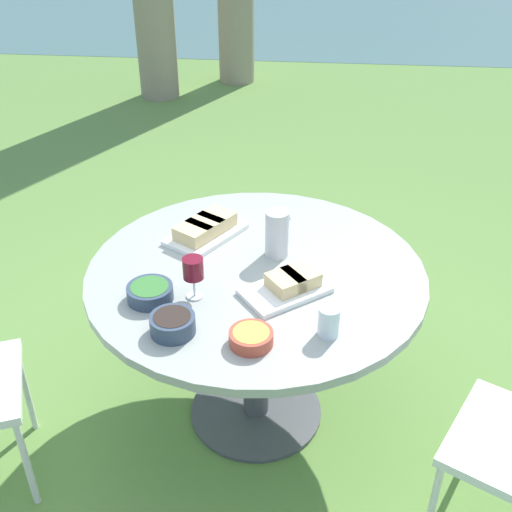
# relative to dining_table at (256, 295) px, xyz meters

# --- Properties ---
(ground_plane) EXTENTS (40.00, 40.00, 0.00)m
(ground_plane) POSITION_rel_dining_table_xyz_m (0.00, 0.00, -0.64)
(ground_plane) COLOR #668E42
(river_strip) EXTENTS (40.00, 4.76, 0.01)m
(river_strip) POSITION_rel_dining_table_xyz_m (0.00, 7.90, -0.63)
(river_strip) COLOR #4C706B
(river_strip) RESTS_ON ground_plane
(dining_table) EXTENTS (1.29, 1.29, 0.76)m
(dining_table) POSITION_rel_dining_table_xyz_m (0.00, 0.00, 0.00)
(dining_table) COLOR #4C4C51
(dining_table) RESTS_ON ground_plane
(water_pitcher) EXTENTS (0.10, 0.09, 0.19)m
(water_pitcher) POSITION_rel_dining_table_xyz_m (0.07, 0.11, 0.22)
(water_pitcher) COLOR silver
(water_pitcher) RESTS_ON dining_table
(wine_glass) EXTENTS (0.07, 0.07, 0.16)m
(wine_glass) POSITION_rel_dining_table_xyz_m (-0.20, -0.20, 0.24)
(wine_glass) COLOR silver
(wine_glass) RESTS_ON dining_table
(platter_bread_main) EXTENTS (0.35, 0.33, 0.07)m
(platter_bread_main) POSITION_rel_dining_table_xyz_m (0.13, -0.13, 0.15)
(platter_bread_main) COLOR white
(platter_bread_main) RESTS_ON dining_table
(platter_charcuterie) EXTENTS (0.34, 0.38, 0.08)m
(platter_charcuterie) POSITION_rel_dining_table_xyz_m (-0.23, 0.22, 0.16)
(platter_charcuterie) COLOR white
(platter_charcuterie) RESTS_ON dining_table
(bowl_fries) EXTENTS (0.14, 0.14, 0.05)m
(bowl_fries) POSITION_rel_dining_table_xyz_m (0.03, -0.43, 0.15)
(bowl_fries) COLOR #B74733
(bowl_fries) RESTS_ON dining_table
(bowl_salad) EXTENTS (0.16, 0.16, 0.06)m
(bowl_salad) POSITION_rel_dining_table_xyz_m (-0.35, -0.23, 0.15)
(bowl_salad) COLOR #334256
(bowl_salad) RESTS_ON dining_table
(bowl_olives) EXTENTS (0.15, 0.15, 0.07)m
(bowl_olives) POSITION_rel_dining_table_xyz_m (-0.24, -0.40, 0.16)
(bowl_olives) COLOR #334256
(bowl_olives) RESTS_ON dining_table
(cup_water_near) EXTENTS (0.07, 0.07, 0.11)m
(cup_water_near) POSITION_rel_dining_table_xyz_m (0.27, -0.36, 0.17)
(cup_water_near) COLOR silver
(cup_water_near) RESTS_ON dining_table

